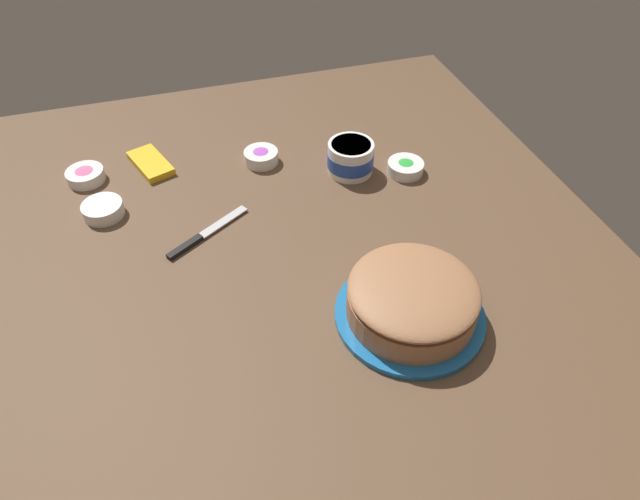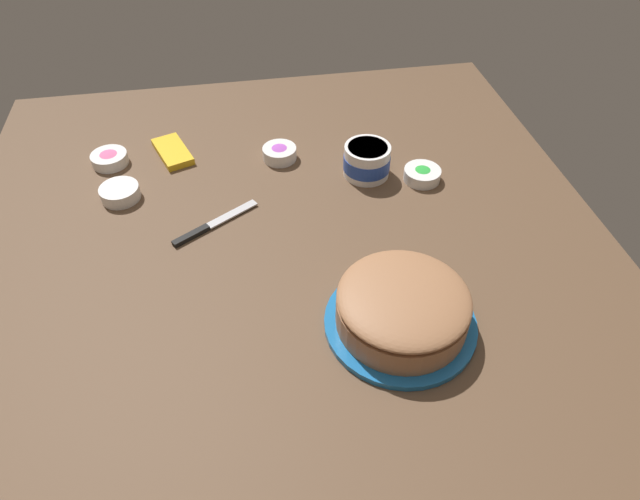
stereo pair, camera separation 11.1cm
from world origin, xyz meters
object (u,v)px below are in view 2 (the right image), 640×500
at_px(frosted_cake, 402,310).
at_px(candy_box_lower, 173,152).
at_px(sprinkle_bowl_rainbow, 280,153).
at_px(frosting_tub, 367,160).
at_px(spreading_knife, 208,227).
at_px(sprinkle_bowl_pink, 109,158).
at_px(sprinkle_bowl_green, 422,174).
at_px(sprinkle_bowl_orange, 120,193).

xyz_separation_m(frosted_cake, candy_box_lower, (-0.69, -0.46, -0.04)).
bearing_deg(sprinkle_bowl_rainbow, frosting_tub, 63.38).
relative_size(frosting_tub, spreading_knife, 0.59).
relative_size(spreading_knife, sprinkle_bowl_pink, 2.17).
relative_size(spreading_knife, sprinkle_bowl_rainbow, 2.26).
height_order(frosting_tub, spreading_knife, frosting_tub).
bearing_deg(frosted_cake, candy_box_lower, -146.19).
distance_m(sprinkle_bowl_green, sprinkle_bowl_pink, 0.85).
distance_m(frosted_cake, spreading_knife, 0.52).
relative_size(frosting_tub, sprinkle_bowl_pink, 1.27).
relative_size(frosting_tub, sprinkle_bowl_orange, 1.25).
relative_size(frosting_tub, sprinkle_bowl_rainbow, 1.33).
bearing_deg(frosting_tub, spreading_knife, -70.65).
height_order(frosting_tub, candy_box_lower, frosting_tub).
bearing_deg(sprinkle_bowl_orange, sprinkle_bowl_rainbow, 103.84).
distance_m(frosted_cake, sprinkle_bowl_rainbow, 0.65).
xyz_separation_m(frosting_tub, sprinkle_bowl_green, (0.05, 0.14, -0.03)).
bearing_deg(candy_box_lower, frosting_tub, 50.86).
bearing_deg(frosting_tub, candy_box_lower, -109.37).
height_order(sprinkle_bowl_rainbow, sprinkle_bowl_pink, sprinkle_bowl_rainbow).
xyz_separation_m(frosted_cake, sprinkle_bowl_green, (-0.46, 0.19, -0.03)).
distance_m(sprinkle_bowl_rainbow, sprinkle_bowl_pink, 0.46).
bearing_deg(frosted_cake, frosting_tub, 174.42).
distance_m(frosting_tub, sprinkle_bowl_rainbow, 0.25).
height_order(spreading_knife, sprinkle_bowl_orange, sprinkle_bowl_orange).
height_order(frosted_cake, sprinkle_bowl_rainbow, frosted_cake).
relative_size(sprinkle_bowl_rainbow, sprinkle_bowl_pink, 0.96).
distance_m(spreading_knife, sprinkle_bowl_pink, 0.41).
distance_m(frosting_tub, spreading_knife, 0.45).
bearing_deg(candy_box_lower, frosted_cake, 14.04).
relative_size(sprinkle_bowl_orange, sprinkle_bowl_green, 1.02).
xyz_separation_m(spreading_knife, sprinkle_bowl_orange, (-0.16, -0.22, 0.01)).
height_order(spreading_knife, sprinkle_bowl_pink, sprinkle_bowl_pink).
distance_m(sprinkle_bowl_orange, sprinkle_bowl_green, 0.78).
relative_size(spreading_knife, sprinkle_bowl_orange, 2.13).
height_order(frosting_tub, sprinkle_bowl_green, frosting_tub).
distance_m(sprinkle_bowl_green, sprinkle_bowl_rainbow, 0.39).
relative_size(frosted_cake, frosting_tub, 2.48).
distance_m(frosting_tub, sprinkle_bowl_pink, 0.70).
height_order(frosted_cake, spreading_knife, frosted_cake).
height_order(sprinkle_bowl_green, candy_box_lower, sprinkle_bowl_green).
height_order(sprinkle_bowl_orange, sprinkle_bowl_green, same).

